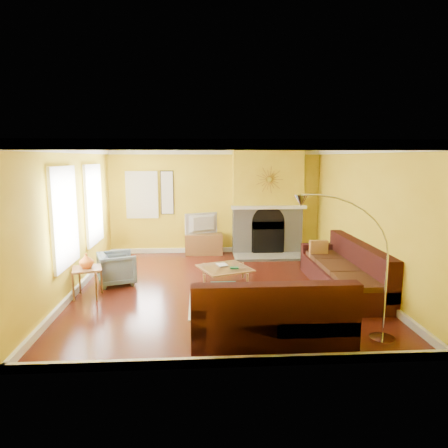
{
  "coord_description": "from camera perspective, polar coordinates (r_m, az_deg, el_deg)",
  "views": [
    {
      "loc": [
        -0.41,
        -7.45,
        2.5
      ],
      "look_at": [
        0.07,
        0.4,
        1.19
      ],
      "focal_mm": 32.0,
      "sensor_mm": 36.0,
      "label": 1
    }
  ],
  "objects": [
    {
      "name": "ceiling",
      "position": [
        7.46,
        -0.36,
        11.08
      ],
      "size": [
        5.5,
        6.0,
        0.02
      ],
      "primitive_type": "cube",
      "color": "white",
      "rests_on": "ground"
    },
    {
      "name": "window_left_far",
      "position": [
        7.29,
        -21.94,
        0.9
      ],
      "size": [
        0.06,
        1.22,
        1.72
      ],
      "primitive_type": "cube",
      "color": "white",
      "rests_on": "wall_left"
    },
    {
      "name": "sunburst",
      "position": [
        10.18,
        6.48,
        6.31
      ],
      "size": [
        0.7,
        0.04,
        0.7
      ],
      "primitive_type": null,
      "color": "olive",
      "rests_on": "fireplace"
    },
    {
      "name": "wall_back",
      "position": [
        10.53,
        -1.26,
        3.19
      ],
      "size": [
        5.5,
        0.02,
        2.7
      ],
      "primitive_type": "cube",
      "color": "yellow",
      "rests_on": "ground"
    },
    {
      "name": "coffee_table",
      "position": [
        8.0,
        0.09,
        -7.4
      ],
      "size": [
        1.18,
        1.18,
        0.36
      ],
      "primitive_type": null,
      "rotation": [
        0.0,
        0.0,
        0.38
      ],
      "color": "white",
      "rests_on": "floor"
    },
    {
      "name": "side_table",
      "position": [
        7.69,
        -18.9,
        -7.91
      ],
      "size": [
        0.61,
        0.61,
        0.54
      ],
      "primitive_type": null,
      "rotation": [
        0.0,
        0.0,
        0.29
      ],
      "color": "#8F5F34",
      "rests_on": "floor"
    },
    {
      "name": "baseboard",
      "position": [
        7.85,
        -0.34,
        -8.65
      ],
      "size": [
        5.5,
        6.0,
        0.12
      ],
      "primitive_type": null,
      "color": "white",
      "rests_on": "floor"
    },
    {
      "name": "wall_left",
      "position": [
        7.89,
        -20.79,
        0.47
      ],
      "size": [
        0.02,
        6.0,
        2.7
      ],
      "primitive_type": "cube",
      "color": "yellow",
      "rests_on": "ground"
    },
    {
      "name": "media_console",
      "position": [
        10.46,
        -2.9,
        -2.87
      ],
      "size": [
        0.97,
        0.44,
        0.53
      ],
      "primitive_type": "cube",
      "color": "#8F5F34",
      "rests_on": "floor"
    },
    {
      "name": "wall_right",
      "position": [
        8.17,
        19.35,
        0.84
      ],
      "size": [
        0.02,
        6.0,
        2.7
      ],
      "primitive_type": "cube",
      "color": "yellow",
      "rests_on": "ground"
    },
    {
      "name": "wall_art",
      "position": [
        10.49,
        -8.12,
        4.45
      ],
      "size": [
        0.34,
        0.04,
        1.14
      ],
      "primitive_type": "cube",
      "color": "white",
      "rests_on": "wall_back"
    },
    {
      "name": "mantel",
      "position": [
        10.24,
        6.42,
        2.39
      ],
      "size": [
        1.92,
        0.22,
        0.08
      ],
      "primitive_type": "cube",
      "color": "white",
      "rests_on": "fireplace"
    },
    {
      "name": "arc_lamp",
      "position": [
        5.58,
        17.11,
        -6.43
      ],
      "size": [
        1.3,
        0.36,
        2.02
      ],
      "primitive_type": null,
      "color": "silver",
      "rests_on": "floor"
    },
    {
      "name": "fireplace",
      "position": [
        10.46,
        6.21,
        3.1
      ],
      "size": [
        1.8,
        0.4,
        2.7
      ],
      "primitive_type": null,
      "color": "#9F9D96",
      "rests_on": "floor"
    },
    {
      "name": "rug",
      "position": [
        7.27,
        4.7,
        -10.6
      ],
      "size": [
        2.4,
        1.8,
        0.02
      ],
      "primitive_type": "cube",
      "color": "beige",
      "rests_on": "floor"
    },
    {
      "name": "wall_front",
      "position": [
        4.6,
        1.74,
        -5.0
      ],
      "size": [
        5.5,
        0.02,
        2.7
      ],
      "primitive_type": "cube",
      "color": "yellow",
      "rests_on": "ground"
    },
    {
      "name": "floor",
      "position": [
        7.87,
        -0.34,
        -9.13
      ],
      "size": [
        5.5,
        6.0,
        0.02
      ],
      "primitive_type": "cube",
      "color": "#5F2014",
      "rests_on": "ground"
    },
    {
      "name": "crown_molding",
      "position": [
        7.46,
        -0.36,
        10.55
      ],
      "size": [
        5.5,
        6.0,
        0.12
      ],
      "primitive_type": null,
      "color": "white",
      "rests_on": "ceiling"
    },
    {
      "name": "window_left_near",
      "position": [
        9.1,
        -18.21,
        2.68
      ],
      "size": [
        0.06,
        1.22,
        1.72
      ],
      "primitive_type": "cube",
      "color": "white",
      "rests_on": "wall_left"
    },
    {
      "name": "hearth",
      "position": [
        10.16,
        6.59,
        -4.67
      ],
      "size": [
        1.8,
        0.7,
        0.06
      ],
      "primitive_type": "cube",
      "color": "#9F9D96",
      "rests_on": "floor"
    },
    {
      "name": "book",
      "position": [
        8.02,
        -0.93,
        -5.92
      ],
      "size": [
        0.26,
        0.3,
        0.03
      ],
      "primitive_type": "imported",
      "rotation": [
        0.0,
        0.0,
        0.29
      ],
      "color": "white",
      "rests_on": "coffee_table"
    },
    {
      "name": "window_back",
      "position": [
        10.55,
        -11.64,
        4.11
      ],
      "size": [
        0.82,
        0.06,
        1.22
      ],
      "primitive_type": "cube",
      "color": "white",
      "rests_on": "wall_back"
    },
    {
      "name": "subwoofer",
      "position": [
        10.54,
        -1.12,
        -3.46
      ],
      "size": [
        0.29,
        0.29,
        0.29
      ],
      "primitive_type": "cube",
      "color": "white",
      "rests_on": "floor"
    },
    {
      "name": "sectional_sofa",
      "position": [
        7.15,
        8.95,
        -7.3
      ],
      "size": [
        3.29,
        3.88,
        0.9
      ],
      "primitive_type": null,
      "color": "#381312",
      "rests_on": "floor"
    },
    {
      "name": "armchair",
      "position": [
        8.27,
        -15.06,
        -6.14
      ],
      "size": [
        0.89,
        0.88,
        0.64
      ],
      "primitive_type": "imported",
      "rotation": [
        0.0,
        0.0,
        1.91
      ],
      "color": "slate",
      "rests_on": "floor"
    },
    {
      "name": "tv",
      "position": [
        10.36,
        -2.93,
        0.05
      ],
      "size": [
        0.93,
        0.47,
        0.55
      ],
      "primitive_type": "imported",
      "rotation": [
        0.0,
        0.0,
        3.53
      ],
      "color": "black",
      "rests_on": "media_console"
    },
    {
      "name": "vase",
      "position": [
        7.58,
        -19.06,
        -4.98
      ],
      "size": [
        0.31,
        0.31,
        0.27
      ],
      "primitive_type": "imported",
      "rotation": [
        0.0,
        0.0,
        0.23
      ],
      "color": "orange",
      "rests_on": "side_table"
    }
  ]
}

